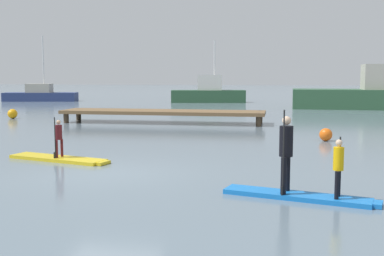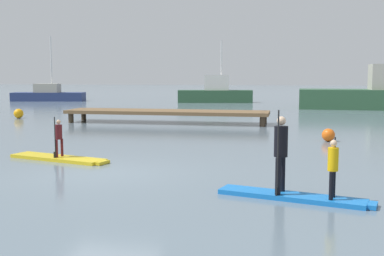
{
  "view_description": "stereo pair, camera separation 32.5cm",
  "coord_description": "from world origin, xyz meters",
  "px_view_note": "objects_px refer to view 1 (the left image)",
  "views": [
    {
      "loc": [
        4.35,
        -11.74,
        2.54
      ],
      "look_at": [
        1.62,
        3.33,
        0.87
      ],
      "focal_mm": 44.92,
      "sensor_mm": 36.0,
      "label": 1
    },
    {
      "loc": [
        4.67,
        -11.68,
        2.54
      ],
      "look_at": [
        1.62,
        3.33,
        0.87
      ],
      "focal_mm": 44.92,
      "sensor_mm": 36.0,
      "label": 2
    }
  ],
  "objects_px": {
    "paddleboard_near": "(59,159)",
    "motor_boat_small_navy": "(209,93)",
    "paddleboard_far": "(299,196)",
    "mooring_buoy_near": "(326,135)",
    "paddler_adult": "(286,149)",
    "paddler_child_solo": "(59,136)",
    "fishing_boat_green_midground": "(40,95)",
    "mooring_buoy_mid": "(13,114)",
    "paddler_child_front": "(338,165)",
    "fishing_boat_white_large": "(373,94)"
  },
  "relations": [
    {
      "from": "paddleboard_near",
      "to": "motor_boat_small_navy",
      "type": "bearing_deg",
      "value": 90.23
    },
    {
      "from": "paddleboard_far",
      "to": "mooring_buoy_near",
      "type": "relative_size",
      "value": 6.38
    },
    {
      "from": "paddler_adult",
      "to": "motor_boat_small_navy",
      "type": "xyz_separation_m",
      "value": [
        -6.76,
        35.32,
        -0.11
      ]
    },
    {
      "from": "paddler_child_solo",
      "to": "motor_boat_small_navy",
      "type": "height_order",
      "value": "motor_boat_small_navy"
    },
    {
      "from": "paddler_child_solo",
      "to": "fishing_boat_green_midground",
      "type": "xyz_separation_m",
      "value": [
        -17.05,
        31.34,
        -0.09
      ]
    },
    {
      "from": "paddler_child_solo",
      "to": "paddleboard_far",
      "type": "distance_m",
      "value": 7.71
    },
    {
      "from": "paddler_child_solo",
      "to": "motor_boat_small_navy",
      "type": "xyz_separation_m",
      "value": [
        -0.13,
        32.07,
        0.18
      ]
    },
    {
      "from": "motor_boat_small_navy",
      "to": "paddleboard_near",
      "type": "bearing_deg",
      "value": -89.77
    },
    {
      "from": "mooring_buoy_mid",
      "to": "paddler_child_solo",
      "type": "bearing_deg",
      "value": -54.55
    },
    {
      "from": "paddler_adult",
      "to": "motor_boat_small_navy",
      "type": "height_order",
      "value": "motor_boat_small_navy"
    },
    {
      "from": "paddler_child_front",
      "to": "motor_boat_small_navy",
      "type": "relative_size",
      "value": 0.17
    },
    {
      "from": "fishing_boat_green_midground",
      "to": "paddler_child_solo",
      "type": "bearing_deg",
      "value": -61.45
    },
    {
      "from": "paddler_child_front",
      "to": "fishing_boat_green_midground",
      "type": "distance_m",
      "value": 42.72
    },
    {
      "from": "paddler_adult",
      "to": "mooring_buoy_near",
      "type": "relative_size",
      "value": 3.48
    },
    {
      "from": "paddleboard_near",
      "to": "motor_boat_small_navy",
      "type": "relative_size",
      "value": 0.47
    },
    {
      "from": "paddleboard_near",
      "to": "paddler_child_front",
      "type": "relative_size",
      "value": 2.8
    },
    {
      "from": "paddleboard_near",
      "to": "paddler_child_solo",
      "type": "height_order",
      "value": "paddler_child_solo"
    },
    {
      "from": "paddleboard_far",
      "to": "paddleboard_near",
      "type": "bearing_deg",
      "value": 154.31
    },
    {
      "from": "paddleboard_near",
      "to": "paddleboard_far",
      "type": "height_order",
      "value": "same"
    },
    {
      "from": "fishing_boat_white_large",
      "to": "paddleboard_near",
      "type": "bearing_deg",
      "value": -118.09
    },
    {
      "from": "paddler_child_front",
      "to": "paddleboard_near",
      "type": "bearing_deg",
      "value": 155.38
    },
    {
      "from": "paddler_child_front",
      "to": "fishing_boat_white_large",
      "type": "relative_size",
      "value": 0.11
    },
    {
      "from": "paddleboard_near",
      "to": "fishing_boat_green_midground",
      "type": "xyz_separation_m",
      "value": [
        -17.05,
        31.33,
        0.59
      ]
    },
    {
      "from": "paddler_child_solo",
      "to": "fishing_boat_white_large",
      "type": "distance_m",
      "value": 28.88
    },
    {
      "from": "paddler_child_solo",
      "to": "mooring_buoy_mid",
      "type": "xyz_separation_m",
      "value": [
        -9.12,
        12.82,
        -0.45
      ]
    },
    {
      "from": "paddler_child_front",
      "to": "fishing_boat_white_large",
      "type": "bearing_deg",
      "value": 78.44
    },
    {
      "from": "motor_boat_small_navy",
      "to": "paddler_child_solo",
      "type": "bearing_deg",
      "value": -89.77
    },
    {
      "from": "mooring_buoy_mid",
      "to": "mooring_buoy_near",
      "type": "bearing_deg",
      "value": -21.61
    },
    {
      "from": "mooring_buoy_near",
      "to": "paddler_child_front",
      "type": "bearing_deg",
      "value": -93.89
    },
    {
      "from": "paddler_adult",
      "to": "mooring_buoy_near",
      "type": "height_order",
      "value": "paddler_adult"
    },
    {
      "from": "paddler_child_front",
      "to": "mooring_buoy_near",
      "type": "bearing_deg",
      "value": 86.11
    },
    {
      "from": "paddleboard_far",
      "to": "paddler_child_front",
      "type": "relative_size",
      "value": 2.65
    },
    {
      "from": "paddler_child_front",
      "to": "motor_boat_small_navy",
      "type": "xyz_separation_m",
      "value": [
        -7.79,
        35.57,
        0.15
      ]
    },
    {
      "from": "paddleboard_near",
      "to": "paddler_child_front",
      "type": "distance_m",
      "value": 8.46
    },
    {
      "from": "paddleboard_near",
      "to": "fishing_boat_white_large",
      "type": "relative_size",
      "value": 0.3
    },
    {
      "from": "paddler_adult",
      "to": "mooring_buoy_near",
      "type": "bearing_deg",
      "value": 79.67
    },
    {
      "from": "paddleboard_near",
      "to": "mooring_buoy_near",
      "type": "height_order",
      "value": "mooring_buoy_near"
    },
    {
      "from": "paddler_child_solo",
      "to": "paddler_adult",
      "type": "xyz_separation_m",
      "value": [
        6.63,
        -3.25,
        0.29
      ]
    },
    {
      "from": "paddler_child_solo",
      "to": "fishing_boat_white_large",
      "type": "bearing_deg",
      "value": 61.92
    },
    {
      "from": "paddler_adult",
      "to": "fishing_boat_white_large",
      "type": "xyz_separation_m",
      "value": [
        6.96,
        28.73,
        0.13
      ]
    },
    {
      "from": "fishing_boat_white_large",
      "to": "fishing_boat_green_midground",
      "type": "bearing_deg",
      "value": 169.16
    },
    {
      "from": "paddleboard_far",
      "to": "fishing_boat_green_midground",
      "type": "distance_m",
      "value": 42.15
    },
    {
      "from": "mooring_buoy_near",
      "to": "paddler_adult",
      "type": "bearing_deg",
      "value": -100.33
    },
    {
      "from": "paddler_adult",
      "to": "fishing_boat_green_midground",
      "type": "distance_m",
      "value": 41.93
    },
    {
      "from": "paddleboard_near",
      "to": "fishing_boat_white_large",
      "type": "height_order",
      "value": "fishing_boat_white_large"
    },
    {
      "from": "paddler_child_front",
      "to": "fishing_boat_green_midground",
      "type": "relative_size",
      "value": 0.16
    },
    {
      "from": "paddler_child_solo",
      "to": "fishing_boat_white_large",
      "type": "height_order",
      "value": "fishing_boat_white_large"
    },
    {
      "from": "paddleboard_far",
      "to": "fishing_boat_green_midground",
      "type": "xyz_separation_m",
      "value": [
        -23.98,
        34.66,
        0.59
      ]
    },
    {
      "from": "paddler_child_front",
      "to": "motor_boat_small_navy",
      "type": "height_order",
      "value": "motor_boat_small_navy"
    },
    {
      "from": "fishing_boat_white_large",
      "to": "paddler_adult",
      "type": "bearing_deg",
      "value": -103.61
    }
  ]
}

